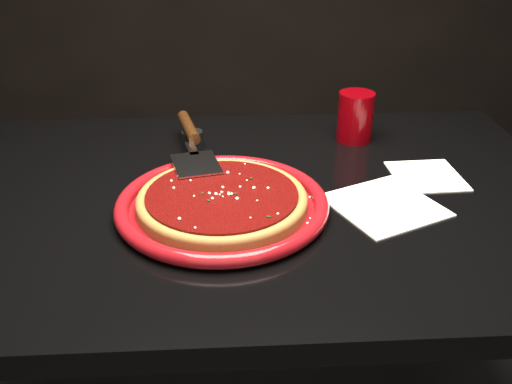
% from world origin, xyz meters
% --- Properties ---
extents(table, '(1.20, 0.80, 0.75)m').
position_xyz_m(table, '(0.00, 0.00, 0.38)').
color(table, black).
rests_on(table, floor).
extents(plate, '(0.40, 0.40, 0.03)m').
position_xyz_m(plate, '(-0.06, -0.07, 0.76)').
color(plate, maroon).
rests_on(plate, table).
extents(pizza_crust, '(0.32, 0.32, 0.01)m').
position_xyz_m(pizza_crust, '(-0.06, -0.07, 0.77)').
color(pizza_crust, brown).
rests_on(pizza_crust, plate).
extents(pizza_crust_rim, '(0.32, 0.32, 0.02)m').
position_xyz_m(pizza_crust_rim, '(-0.06, -0.07, 0.78)').
color(pizza_crust_rim, brown).
rests_on(pizza_crust_rim, plate).
extents(pizza_sauce, '(0.28, 0.28, 0.01)m').
position_xyz_m(pizza_sauce, '(-0.06, -0.07, 0.78)').
color(pizza_sauce, '#5F0A08').
rests_on(pizza_sauce, plate).
extents(parmesan_dusting, '(0.25, 0.25, 0.01)m').
position_xyz_m(parmesan_dusting, '(-0.06, -0.07, 0.79)').
color(parmesan_dusting, beige).
rests_on(parmesan_dusting, plate).
extents(basil_flecks, '(0.23, 0.23, 0.00)m').
position_xyz_m(basil_flecks, '(-0.06, -0.07, 0.79)').
color(basil_flecks, black).
rests_on(basil_flecks, plate).
extents(pizza_server, '(0.17, 0.36, 0.03)m').
position_xyz_m(pizza_server, '(-0.11, 0.13, 0.80)').
color(pizza_server, silver).
rests_on(pizza_server, plate).
extents(cup, '(0.09, 0.09, 0.11)m').
position_xyz_m(cup, '(0.24, 0.24, 0.80)').
color(cup, '#7A0207').
rests_on(cup, table).
extents(napkin_a, '(0.23, 0.23, 0.00)m').
position_xyz_m(napkin_a, '(0.23, -0.07, 0.75)').
color(napkin_a, white).
rests_on(napkin_a, table).
extents(napkin_b, '(0.13, 0.14, 0.00)m').
position_xyz_m(napkin_b, '(0.34, 0.04, 0.75)').
color(napkin_b, white).
rests_on(napkin_b, table).
extents(ramekin, '(0.06, 0.06, 0.03)m').
position_xyz_m(ramekin, '(-0.12, 0.22, 0.77)').
color(ramekin, black).
rests_on(ramekin, table).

